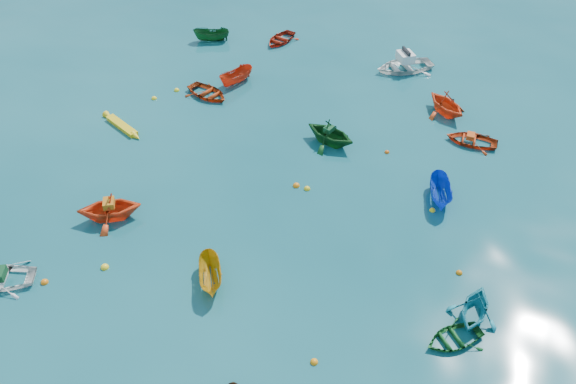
% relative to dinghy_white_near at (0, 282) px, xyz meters
% --- Properties ---
extents(ground, '(160.00, 160.00, 0.00)m').
position_rel_dinghy_white_near_xyz_m(ground, '(9.43, 5.69, 0.00)').
color(ground, '#0A454E').
rests_on(ground, ground).
extents(dinghy_white_near, '(3.98, 3.65, 0.67)m').
position_rel_dinghy_white_near_xyz_m(dinghy_white_near, '(0.00, 0.00, 0.00)').
color(dinghy_white_near, white).
rests_on(dinghy_white_near, ground).
extents(dinghy_orange_w, '(4.12, 4.02, 1.65)m').
position_rel_dinghy_white_near_xyz_m(dinghy_orange_w, '(1.94, 5.51, 0.00)').
color(dinghy_orange_w, '#EE4316').
rests_on(dinghy_orange_w, ground).
extents(sampan_yellow_mid, '(2.39, 2.82, 1.05)m').
position_rel_dinghy_white_near_xyz_m(sampan_yellow_mid, '(8.71, 4.04, 0.00)').
color(sampan_yellow_mid, '#C88E11').
rests_on(sampan_yellow_mid, ground).
extents(dinghy_green_e, '(3.05, 3.08, 0.52)m').
position_rel_dinghy_white_near_xyz_m(dinghy_green_e, '(19.31, 5.55, 0.00)').
color(dinghy_green_e, '#12511E').
rests_on(dinghy_green_e, ground).
extents(dinghy_cyan_se, '(2.37, 2.70, 1.36)m').
position_rel_dinghy_white_near_xyz_m(dinghy_cyan_se, '(19.80, 7.09, 0.00)').
color(dinghy_cyan_se, teal).
rests_on(dinghy_cyan_se, ground).
extents(dinghy_red_nw, '(3.65, 3.01, 0.66)m').
position_rel_dinghy_white_near_xyz_m(dinghy_red_nw, '(0.27, 17.73, 0.00)').
color(dinghy_red_nw, '#A4310D').
rests_on(dinghy_red_nw, ground).
extents(sampan_orange_n, '(1.92, 3.04, 1.10)m').
position_rel_dinghy_white_near_xyz_m(sampan_orange_n, '(1.20, 20.02, 0.00)').
color(sampan_orange_n, red).
rests_on(sampan_orange_n, ground).
extents(dinghy_green_n, '(3.64, 3.31, 1.65)m').
position_rel_dinghy_white_near_xyz_m(dinghy_green_n, '(9.61, 16.19, 0.00)').
color(dinghy_green_n, '#104818').
rests_on(dinghy_green_n, ground).
extents(dinghy_red_ne, '(3.15, 2.38, 0.62)m').
position_rel_dinghy_white_near_xyz_m(dinghy_red_ne, '(17.25, 19.78, 0.00)').
color(dinghy_red_ne, '#B3310E').
rests_on(dinghy_red_ne, ground).
extents(sampan_blue_far, '(1.95, 3.09, 1.12)m').
position_rel_dinghy_white_near_xyz_m(sampan_blue_far, '(16.73, 13.97, 0.00)').
color(sampan_blue_far, blue).
rests_on(sampan_blue_far, ground).
extents(dinghy_red_far, '(2.61, 3.32, 0.63)m').
position_rel_dinghy_white_near_xyz_m(dinghy_red_far, '(1.22, 26.97, 0.00)').
color(dinghy_red_far, '#AA210E').
rests_on(dinghy_red_far, ground).
extents(dinghy_orange_far, '(4.03, 3.96, 1.61)m').
position_rel_dinghy_white_near_xyz_m(dinghy_orange_far, '(15.08, 22.30, 0.00)').
color(dinghy_orange_far, '#EC4416').
rests_on(dinghy_orange_far, ground).
extents(sampan_green_far, '(2.94, 2.19, 1.07)m').
position_rel_dinghy_white_near_xyz_m(sampan_green_far, '(-3.67, 24.85, 0.00)').
color(sampan_green_far, '#10481C').
rests_on(sampan_green_far, ground).
extents(kayak_yellow, '(3.48, 1.69, 0.35)m').
position_rel_dinghy_white_near_xyz_m(kayak_yellow, '(-2.60, 12.29, 0.00)').
color(kayak_yellow, yellow).
rests_on(kayak_yellow, ground).
extents(motorboat_white, '(5.09, 4.96, 1.46)m').
position_rel_dinghy_white_near_xyz_m(motorboat_white, '(11.12, 26.69, 0.00)').
color(motorboat_white, silver).
rests_on(motorboat_white, ground).
extents(tarp_orange_a, '(0.84, 0.88, 0.34)m').
position_rel_dinghy_white_near_xyz_m(tarp_orange_a, '(1.98, 5.54, 1.00)').
color(tarp_orange_a, '#C16813').
rests_on(tarp_orange_a, dinghy_orange_w).
extents(tarp_green_b, '(0.57, 0.68, 0.29)m').
position_rel_dinghy_white_near_xyz_m(tarp_green_b, '(9.52, 16.21, 0.97)').
color(tarp_green_b, '#124822').
rests_on(tarp_green_b, dinghy_green_n).
extents(tarp_orange_b, '(0.50, 0.64, 0.29)m').
position_rel_dinghy_white_near_xyz_m(tarp_orange_b, '(17.15, 19.77, 0.45)').
color(tarp_orange_b, '#D04B15').
rests_on(tarp_orange_b, dinghy_red_ne).
extents(buoy_or_a, '(0.35, 0.35, 0.35)m').
position_rel_dinghy_white_near_xyz_m(buoy_or_a, '(1.88, 0.81, 0.00)').
color(buoy_or_a, orange).
rests_on(buoy_or_a, ground).
extents(buoy_ye_a, '(0.38, 0.38, 0.38)m').
position_rel_dinghy_white_near_xyz_m(buoy_ye_a, '(3.78, 2.67, 0.00)').
color(buoy_ye_a, yellow).
rests_on(buoy_ye_a, ground).
extents(buoy_or_b, '(0.32, 0.32, 0.32)m').
position_rel_dinghy_white_near_xyz_m(buoy_or_b, '(14.53, 2.20, 0.00)').
color(buoy_or_b, orange).
rests_on(buoy_or_b, ground).
extents(buoy_ye_b, '(0.36, 0.36, 0.36)m').
position_rel_dinghy_white_near_xyz_m(buoy_ye_b, '(-2.78, 15.90, 0.00)').
color(buoy_ye_b, yellow).
rests_on(buoy_ye_b, ground).
extents(buoy_or_c, '(0.38, 0.38, 0.38)m').
position_rel_dinghy_white_near_xyz_m(buoy_or_c, '(9.44, 11.75, 0.00)').
color(buoy_or_c, orange).
rests_on(buoy_or_c, ground).
extents(buoy_ye_c, '(0.35, 0.35, 0.35)m').
position_rel_dinghy_white_near_xyz_m(buoy_ye_c, '(10.07, 11.76, 0.00)').
color(buoy_ye_c, yellow).
rests_on(buoy_ye_c, ground).
extents(buoy_or_d, '(0.30, 0.30, 0.30)m').
position_rel_dinghy_white_near_xyz_m(buoy_or_d, '(18.78, 9.28, 0.00)').
color(buoy_or_d, '#CF6C0B').
rests_on(buoy_or_d, ground).
extents(buoy_ye_d, '(0.37, 0.37, 0.37)m').
position_rel_dinghy_white_near_xyz_m(buoy_ye_d, '(-1.99, 17.41, 0.00)').
color(buoy_ye_d, yellow).
rests_on(buoy_ye_d, ground).
extents(buoy_or_e, '(0.29, 0.29, 0.29)m').
position_rel_dinghy_white_near_xyz_m(buoy_or_e, '(13.00, 16.72, 0.00)').
color(buoy_or_e, '#D6540B').
rests_on(buoy_or_e, ground).
extents(buoy_ye_e, '(0.31, 0.31, 0.31)m').
position_rel_dinghy_white_near_xyz_m(buoy_ye_e, '(16.62, 12.93, 0.00)').
color(buoy_ye_e, yellow).
rests_on(buoy_ye_e, ground).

